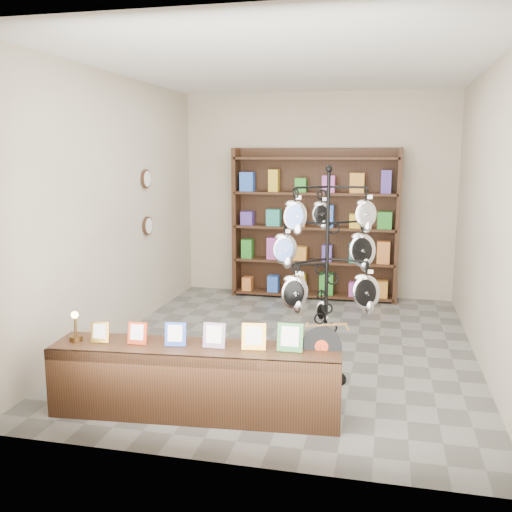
{
  "coord_description": "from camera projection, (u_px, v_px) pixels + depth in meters",
  "views": [
    {
      "loc": [
        1.03,
        -5.99,
        2.11
      ],
      "look_at": [
        -0.12,
        -1.0,
        1.19
      ],
      "focal_mm": 40.0,
      "sensor_mm": 36.0,
      "label": 1
    }
  ],
  "objects": [
    {
      "name": "ground",
      "position": [
        287.0,
        346.0,
        6.34
      ],
      "size": [
        5.0,
        5.0,
        0.0
      ],
      "primitive_type": "plane",
      "color": "slate",
      "rests_on": "ground"
    },
    {
      "name": "room_envelope",
      "position": [
        289.0,
        179.0,
        6.01
      ],
      "size": [
        5.0,
        5.0,
        5.0
      ],
      "color": "beige",
      "rests_on": "ground"
    },
    {
      "name": "display_tree",
      "position": [
        327.0,
        259.0,
        5.2
      ],
      "size": [
        1.07,
        1.06,
        2.01
      ],
      "rotation": [
        0.0,
        0.0,
        0.32
      ],
      "color": "black",
      "rests_on": "ground"
    },
    {
      "name": "front_shelf",
      "position": [
        196.0,
        380.0,
        4.65
      ],
      "size": [
        2.38,
        0.68,
        0.83
      ],
      "rotation": [
        0.0,
        0.0,
        0.09
      ],
      "color": "black",
      "rests_on": "ground"
    },
    {
      "name": "back_shelving",
      "position": [
        315.0,
        229.0,
        8.36
      ],
      "size": [
        2.42,
        0.36,
        2.2
      ],
      "color": "black",
      "rests_on": "ground"
    },
    {
      "name": "wall_clocks",
      "position": [
        147.0,
        202.0,
        7.28
      ],
      "size": [
        0.03,
        0.24,
        0.84
      ],
      "color": "black",
      "rests_on": "ground"
    }
  ]
}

